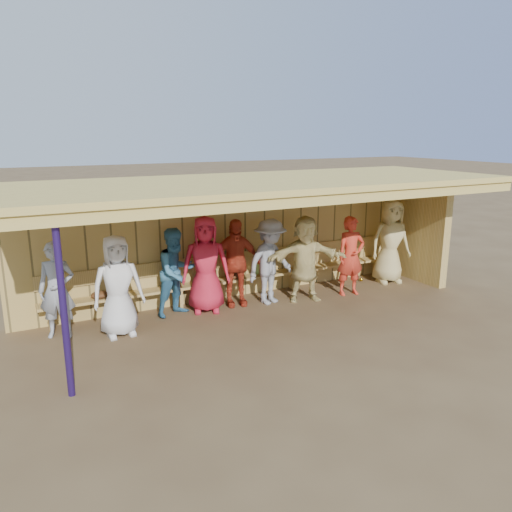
{
  "coord_description": "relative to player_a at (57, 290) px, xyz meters",
  "views": [
    {
      "loc": [
        -4.18,
        -7.66,
        3.31
      ],
      "look_at": [
        0.0,
        0.35,
        1.05
      ],
      "focal_mm": 35.0,
      "sensor_mm": 36.0,
      "label": 1
    }
  ],
  "objects": [
    {
      "name": "player_g",
      "position": [
        5.63,
        -0.44,
        0.02
      ],
      "size": [
        0.65,
        0.48,
        1.64
      ],
      "primitive_type": "imported",
      "rotation": [
        0.0,
        0.0,
        -0.15
      ],
      "color": "red",
      "rests_on": "ground"
    },
    {
      "name": "player_b",
      "position": [
        0.9,
        -0.39,
        0.05
      ],
      "size": [
        0.84,
        0.55,
        1.7
      ],
      "primitive_type": "imported",
      "rotation": [
        0.0,
        0.0,
        0.01
      ],
      "color": "silver",
      "rests_on": "ground"
    },
    {
      "name": "player_f",
      "position": [
        4.59,
        -0.33,
        0.06
      ],
      "size": [
        1.67,
        0.96,
        1.72
      ],
      "primitive_type": "imported",
      "rotation": [
        0.0,
        0.0,
        -0.3
      ],
      "color": "#D8C37A",
      "rests_on": "ground"
    },
    {
      "name": "player_a",
      "position": [
        0.0,
        0.0,
        0.0
      ],
      "size": [
        0.68,
        0.57,
        1.6
      ],
      "primitive_type": "imported",
      "rotation": [
        0.0,
        0.0,
        -0.38
      ],
      "color": "#93969B",
      "rests_on": "ground"
    },
    {
      "name": "player_extra",
      "position": [
        2.61,
        0.01,
        0.11
      ],
      "size": [
        1.03,
        0.84,
        1.82
      ],
      "primitive_type": "imported",
      "rotation": [
        0.0,
        0.0,
        -0.34
      ],
      "color": "red",
      "rests_on": "ground"
    },
    {
      "name": "dugout_structure",
      "position": [
        3.87,
        -0.01,
        0.89
      ],
      "size": [
        8.8,
        3.2,
        2.5
      ],
      "color": "tan",
      "rests_on": "ground"
    },
    {
      "name": "player_h",
      "position": [
        6.96,
        -0.14,
        0.13
      ],
      "size": [
        1.03,
        0.79,
        1.86
      ],
      "primitive_type": "imported",
      "rotation": [
        0.0,
        0.0,
        -0.24
      ],
      "color": "tan",
      "rests_on": "ground"
    },
    {
      "name": "player_c",
      "position": [
        2.06,
        0.09,
        0.02
      ],
      "size": [
        0.95,
        0.84,
        1.63
      ],
      "primitive_type": "imported",
      "rotation": [
        0.0,
        0.0,
        0.32
      ],
      "color": "teal",
      "rests_on": "ground"
    },
    {
      "name": "ground",
      "position": [
        3.48,
        -0.7,
        -0.8
      ],
      "size": [
        90.0,
        90.0,
        0.0
      ],
      "primitive_type": "plane",
      "color": "brown",
      "rests_on": "ground"
    },
    {
      "name": "bench",
      "position": [
        3.48,
        0.42,
        -0.27
      ],
      "size": [
        7.6,
        0.34,
        0.93
      ],
      "color": "tan",
      "rests_on": "ground"
    },
    {
      "name": "player_e",
      "position": [
        3.89,
        -0.15,
        0.04
      ],
      "size": [
        1.21,
        0.89,
        1.68
      ],
      "primitive_type": "imported",
      "rotation": [
        0.0,
        0.0,
        0.26
      ],
      "color": "gray",
      "rests_on": "ground"
    },
    {
      "name": "player_d",
      "position": [
        3.23,
        0.06,
        0.05
      ],
      "size": [
        1.06,
        0.6,
        1.71
      ],
      "primitive_type": "imported",
      "rotation": [
        0.0,
        0.0,
        -0.19
      ],
      "color": "#B0331C",
      "rests_on": "ground"
    },
    {
      "name": "dugout_equipment",
      "position": [
        2.96,
        0.29,
        -0.31
      ],
      "size": [
        6.6,
        0.62,
        0.8
      ],
      "color": "orange",
      "rests_on": "ground"
    }
  ]
}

